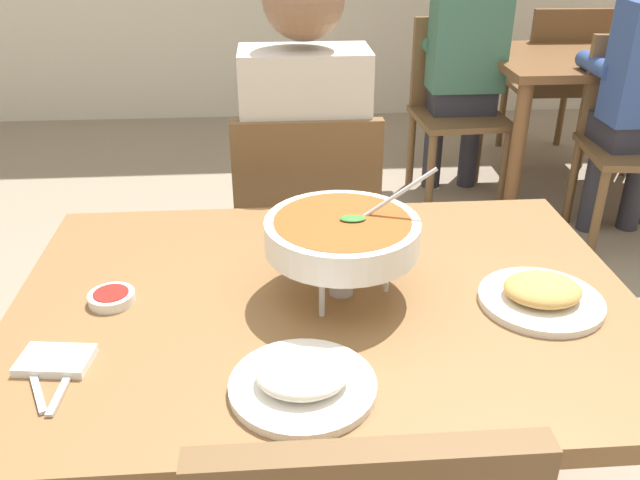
# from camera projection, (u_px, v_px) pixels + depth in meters

# --- Properties ---
(dining_table_main) EXTENTS (1.23, 0.88, 0.73)m
(dining_table_main) POSITION_uv_depth(u_px,v_px,m) (325.00, 341.00, 1.38)
(dining_table_main) COLOR brown
(dining_table_main) RESTS_ON ground_plane
(chair_diner_main) EXTENTS (0.44, 0.44, 0.90)m
(chair_diner_main) POSITION_uv_depth(u_px,v_px,m) (306.00, 233.00, 2.08)
(chair_diner_main) COLOR brown
(chair_diner_main) RESTS_ON ground_plane
(diner_main) EXTENTS (0.40, 0.45, 1.31)m
(diner_main) POSITION_uv_depth(u_px,v_px,m) (305.00, 157.00, 2.00)
(diner_main) COLOR #2D2D38
(diner_main) RESTS_ON ground_plane
(curry_bowl) EXTENTS (0.33, 0.30, 0.26)m
(curry_bowl) POSITION_uv_depth(u_px,v_px,m) (342.00, 235.00, 1.29)
(curry_bowl) COLOR silver
(curry_bowl) RESTS_ON dining_table_main
(rice_plate) EXTENTS (0.24, 0.24, 0.06)m
(rice_plate) POSITION_uv_depth(u_px,v_px,m) (303.00, 380.00, 1.07)
(rice_plate) COLOR white
(rice_plate) RESTS_ON dining_table_main
(appetizer_plate) EXTENTS (0.24, 0.24, 0.06)m
(appetizer_plate) POSITION_uv_depth(u_px,v_px,m) (541.00, 295.00, 1.30)
(appetizer_plate) COLOR white
(appetizer_plate) RESTS_ON dining_table_main
(sauce_dish) EXTENTS (0.09, 0.09, 0.02)m
(sauce_dish) POSITION_uv_depth(u_px,v_px,m) (112.00, 297.00, 1.31)
(sauce_dish) COLOR white
(sauce_dish) RESTS_ON dining_table_main
(napkin_folded) EXTENTS (0.13, 0.09, 0.02)m
(napkin_folded) POSITION_uv_depth(u_px,v_px,m) (55.00, 360.00, 1.14)
(napkin_folded) COLOR white
(napkin_folded) RESTS_ON dining_table_main
(fork_utensil) EXTENTS (0.08, 0.16, 0.01)m
(fork_utensil) POSITION_uv_depth(u_px,v_px,m) (35.00, 382.00, 1.09)
(fork_utensil) COLOR silver
(fork_utensil) RESTS_ON dining_table_main
(spoon_utensil) EXTENTS (0.02, 0.17, 0.01)m
(spoon_utensil) POSITION_uv_depth(u_px,v_px,m) (66.00, 380.00, 1.10)
(spoon_utensil) COLOR silver
(spoon_utensil) RESTS_ON dining_table_main
(dining_table_far) EXTENTS (1.00, 0.80, 0.73)m
(dining_table_far) POSITION_uv_depth(u_px,v_px,m) (586.00, 81.00, 3.40)
(dining_table_far) COLOR brown
(dining_table_far) RESTS_ON ground_plane
(chair_bg_left) EXTENTS (0.47, 0.47, 0.90)m
(chair_bg_left) POSITION_uv_depth(u_px,v_px,m) (455.00, 98.00, 3.44)
(chair_bg_left) COLOR brown
(chair_bg_left) RESTS_ON ground_plane
(chair_bg_right) EXTENTS (0.49, 0.49, 0.90)m
(chair_bg_right) POSITION_uv_depth(u_px,v_px,m) (633.00, 129.00, 2.99)
(chair_bg_right) COLOR brown
(chair_bg_right) RESTS_ON ground_plane
(chair_bg_corner) EXTENTS (0.45, 0.45, 0.90)m
(chair_bg_corner) POSITION_uv_depth(u_px,v_px,m) (555.00, 77.00, 3.85)
(chair_bg_corner) COLOR brown
(chair_bg_corner) RESTS_ON ground_plane
(patron_bg_left) EXTENTS (0.40, 0.45, 1.31)m
(patron_bg_left) POSITION_uv_depth(u_px,v_px,m) (465.00, 52.00, 3.32)
(patron_bg_left) COLOR #2D2D38
(patron_bg_left) RESTS_ON ground_plane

